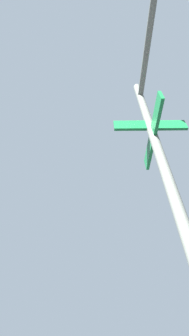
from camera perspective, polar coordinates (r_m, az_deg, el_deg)
traffic_signal_near at (r=2.47m, az=20.03°, el=26.24°), size 1.67×2.64×5.51m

